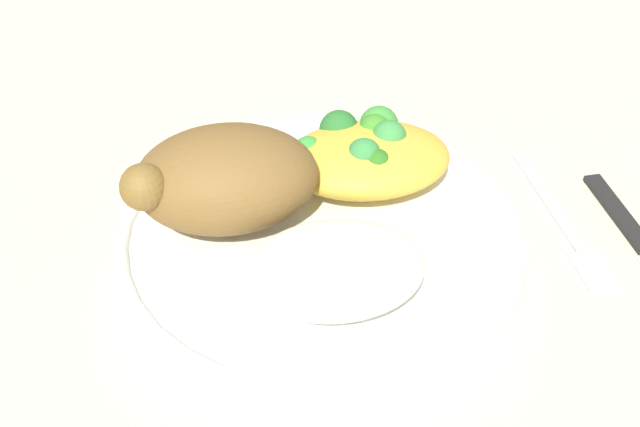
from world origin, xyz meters
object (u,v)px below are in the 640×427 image
object	(u,v)px
mac_cheese_with_broccoli	(366,154)
fork	(564,223)
roasted_chicken	(224,179)
plate	(320,235)
rice_pile	(333,269)

from	to	relation	value
mac_cheese_with_broccoli	fork	size ratio (longest dim) A/B	0.80
roasted_chicken	fork	size ratio (longest dim) A/B	0.85
plate	fork	size ratio (longest dim) A/B	1.85
plate	rice_pile	world-z (taller)	rice_pile
fork	roasted_chicken	bearing A→B (deg)	-5.55
roasted_chicken	fork	world-z (taller)	roasted_chicken
rice_pile	mac_cheese_with_broccoli	size ratio (longest dim) A/B	0.92
rice_pile	fork	distance (m)	0.18
plate	roasted_chicken	xyz separation A→B (m)	(0.06, -0.02, 0.04)
plate	fork	bearing A→B (deg)	178.15
plate	mac_cheese_with_broccoli	world-z (taller)	mac_cheese_with_broccoli
roasted_chicken	mac_cheese_with_broccoli	bearing A→B (deg)	-162.15
mac_cheese_with_broccoli	fork	world-z (taller)	mac_cheese_with_broccoli
plate	mac_cheese_with_broccoli	bearing A→B (deg)	-129.17
plate	fork	distance (m)	0.17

